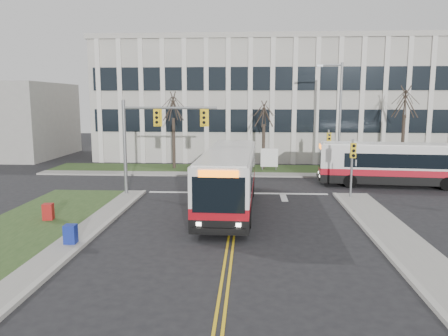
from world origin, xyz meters
TOP-DOWN VIEW (x-y plane):
  - ground at (0.00, 0.00)m, footprint 120.00×120.00m
  - sidewalk_west at (-7.00, -5.00)m, footprint 1.20×26.00m
  - sidewalk_east at (7.50, -5.00)m, footprint 2.00×26.00m
  - sidewalk_cross at (5.00, 15.20)m, footprint 44.00×1.60m
  - building_lawn at (5.00, 18.00)m, footprint 44.00×5.00m
  - office_building at (5.00, 30.00)m, footprint 40.00×16.00m
  - building_annex at (-26.00, 26.00)m, footprint 12.00×12.00m
  - mast_arm_signal at (-5.62, 7.16)m, footprint 6.11×0.38m
  - signal_pole_near at (7.20, 6.90)m, footprint 0.34×0.39m
  - signal_pole_far at (7.20, 15.40)m, footprint 0.34×0.39m
  - streetlight at (8.03, 16.20)m, footprint 2.15×0.25m
  - directory_sign at (2.50, 17.50)m, footprint 1.50×0.12m
  - tree_left at (-6.00, 18.00)m, footprint 1.80×1.80m
  - tree_mid at (2.00, 18.20)m, footprint 1.80×1.80m
  - tree_right at (14.00, 18.00)m, footprint 1.80×1.80m
  - bus_main at (-0.36, 4.16)m, footprint 3.03×12.46m
  - bus_cross at (11.66, 11.31)m, footprint 11.60×3.59m
  - newspaper_box_blue at (-6.80, -2.99)m, footprint 0.51×0.46m
  - newspaper_box_red at (-9.50, 0.67)m, footprint 0.56×0.52m

SIDE VIEW (x-z plane):
  - ground at x=0.00m, z-range 0.00..0.00m
  - building_lawn at x=5.00m, z-range 0.00..0.12m
  - sidewalk_west at x=-7.00m, z-range 0.00..0.14m
  - sidewalk_east at x=7.50m, z-range 0.00..0.14m
  - sidewalk_cross at x=5.00m, z-range 0.00..0.14m
  - newspaper_box_blue at x=-6.80m, z-range 0.00..0.95m
  - newspaper_box_red at x=-9.50m, z-range 0.00..0.95m
  - directory_sign at x=2.50m, z-range 0.17..2.17m
  - bus_cross at x=11.66m, z-range 0.00..3.04m
  - bus_main at x=-0.36m, z-range 0.00..3.30m
  - signal_pole_near at x=7.20m, z-range 0.60..4.40m
  - signal_pole_far at x=7.20m, z-range 0.60..4.40m
  - building_annex at x=-26.00m, z-range 0.00..8.00m
  - mast_arm_signal at x=-5.62m, z-range 1.16..7.36m
  - tree_mid at x=2.00m, z-range 1.47..8.29m
  - streetlight at x=8.03m, z-range 0.59..9.79m
  - tree_left at x=-6.00m, z-range 1.66..9.36m
  - tree_right at x=14.00m, z-range 1.78..10.03m
  - office_building at x=5.00m, z-range 0.00..12.00m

